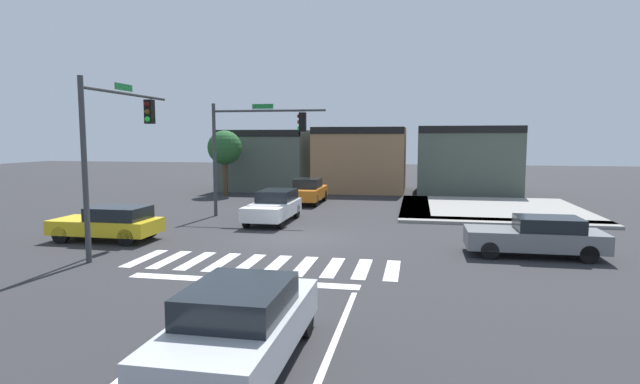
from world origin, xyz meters
name	(u,v)px	position (x,y,z in m)	size (l,w,h in m)	color
ground_plane	(295,237)	(0.00, 0.00, 0.00)	(120.00, 120.00, 0.00)	#2B2B2D
crosswalk_near	(263,264)	(0.00, -4.50, 0.00)	(8.77, 2.51, 0.01)	silver
lane_markings	(211,357)	(1.16, -11.43, 0.00)	(6.80, 18.75, 0.01)	white
bike_detector_marking	(295,302)	(1.93, -8.04, 0.00)	(1.03, 1.03, 0.01)	yellow
curb_corner_northeast	(482,209)	(8.49, 9.42, 0.07)	(10.00, 10.60, 0.15)	gray
storefront_row	(370,159)	(1.34, 19.00, 2.43)	(22.04, 6.52, 4.90)	#4C564C
traffic_signal_southwest	(117,133)	(-5.66, -3.49, 4.23)	(0.32, 5.49, 6.04)	#383A3D
traffic_signal_northwest	(253,137)	(-3.36, 4.90, 4.10)	(5.95, 0.32, 5.83)	#383A3D
car_gray	(537,236)	(8.95, -1.66, 0.70)	(4.54, 1.76, 1.38)	slate
car_yellow	(109,223)	(-7.09, -2.02, 0.72)	(4.12, 1.86, 1.37)	gold
car_white	(274,206)	(-1.94, 3.61, 0.78)	(1.82, 4.55, 1.50)	white
car_silver	(240,324)	(1.84, -11.69, 0.78)	(1.88, 4.60, 1.52)	#B7BABF
car_orange	(308,191)	(-1.76, 10.67, 0.78)	(1.72, 4.22, 1.58)	orange
roadside_tree	(225,148)	(-8.50, 14.00, 3.35)	(2.40, 2.40, 4.60)	#4C3823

